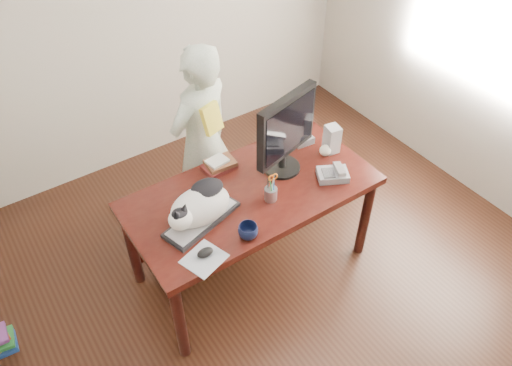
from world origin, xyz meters
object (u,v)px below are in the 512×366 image
Objects in this scene: keyboard at (202,219)px; phone at (333,174)px; pen_cup at (271,193)px; person at (202,142)px; coffee_mug at (248,231)px; speaker at (332,139)px; baseball at (325,150)px; desk at (245,200)px; cat at (199,206)px; book_stack at (219,165)px; monitor at (286,131)px; calculator at (300,137)px; mouse at (205,253)px.

keyboard is 2.18× the size of phone.
person is at bearing 95.07° from pen_cup.
coffee_mug is at bearing -148.07° from pen_cup.
speaker is 0.09m from baseball.
coffee_mug reaches higher than desk.
cat reaches higher than book_stack.
coffee_mug is 0.63m from book_stack.
keyboard is at bearing -161.23° from desk.
monitor is (0.29, -0.03, 0.47)m from desk.
book_stack is at bearing 29.90° from keyboard.
baseball is at bearing 118.43° from person.
coffee_mug is (-0.53, -0.36, -0.27)m from monitor.
coffee_mug is at bearing -142.86° from phone.
book_stack is (-0.74, 0.27, -0.07)m from speaker.
calculator is 0.69m from person.
calculator is (0.64, -0.05, -0.01)m from book_stack.
speaker reaches higher than keyboard.
baseball is (0.11, 0.21, 0.01)m from phone.
desk is at bearing 173.56° from baseball.
pen_cup is (0.45, -0.08, 0.04)m from keyboard.
desk is 0.30m from pen_cup.
cat is at bearing -166.19° from speaker.
pen_cup reaches higher than phone.
desk is 2.82× the size of monitor.
phone is 0.45m from calculator.
cat is 1.04m from calculator.
baseball is (0.85, 0.32, -0.01)m from coffee_mug.
cat is 0.32m from coffee_mug.
calculator is at bearing 130.36° from person.
book_stack is at bearing 105.41° from desk.
keyboard is 4.69× the size of mouse.
speaker is 0.91m from person.
cat reaches higher than phone.
phone reaches higher than baseball.
phone reaches higher than mouse.
keyboard is 0.77m from person.
mouse is (-0.11, -0.24, 0.01)m from keyboard.
book_stack is at bearing 129.67° from monitor.
desk is 0.65m from mouse.
book_stack is (0.33, 0.35, 0.02)m from keyboard.
phone is 0.29m from speaker.
phone is at bearing -118.23° from speaker.
phone is 3.01× the size of baseball.
person is at bearing 103.34° from monitor.
pen_cup reaches higher than book_stack.
desk is 3.06× the size of keyboard.
coffee_mug is 0.48× the size of phone.
baseball is at bearing -12.76° from keyboard.
phone is at bearing -8.06° from pen_cup.
monitor reaches higher than mouse.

